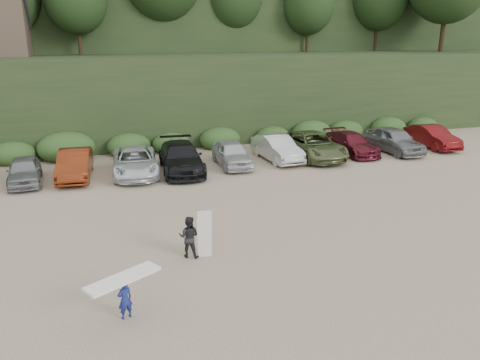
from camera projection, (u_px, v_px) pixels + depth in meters
name	position (u px, v px, depth m)	size (l,w,h in m)	color
ground	(220.00, 238.00, 18.06)	(120.00, 120.00, 0.00)	tan
parked_cars	(167.00, 158.00, 26.80)	(40.02, 6.29, 1.65)	silver
child_surfer	(124.00, 290.00, 12.75)	(2.14, 1.53, 1.27)	navy
adult_surfer	(190.00, 237.00, 16.36)	(1.22, 0.85, 1.79)	black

